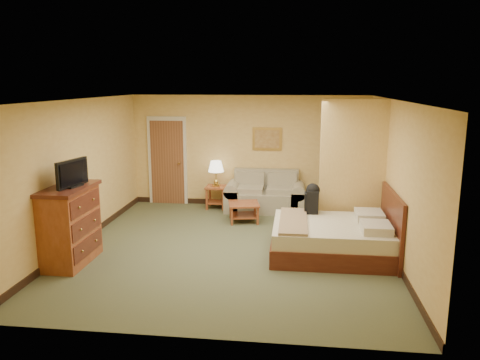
# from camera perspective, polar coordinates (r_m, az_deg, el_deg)

# --- Properties ---
(floor) EXTENTS (6.00, 6.00, 0.00)m
(floor) POSITION_cam_1_polar(r_m,az_deg,el_deg) (8.39, -1.09, -8.30)
(floor) COLOR #4D5335
(floor) RESTS_ON ground
(ceiling) EXTENTS (6.00, 6.00, 0.00)m
(ceiling) POSITION_cam_1_polar(r_m,az_deg,el_deg) (7.88, -1.16, 9.74)
(ceiling) COLOR white
(ceiling) RESTS_ON back_wall
(back_wall) EXTENTS (5.50, 0.02, 2.60)m
(back_wall) POSITION_cam_1_polar(r_m,az_deg,el_deg) (10.97, 1.06, 3.52)
(back_wall) COLOR #DEB35E
(back_wall) RESTS_ON floor
(left_wall) EXTENTS (0.02, 6.00, 2.60)m
(left_wall) POSITION_cam_1_polar(r_m,az_deg,el_deg) (8.84, -19.07, 0.83)
(left_wall) COLOR #DEB35E
(left_wall) RESTS_ON floor
(right_wall) EXTENTS (0.02, 6.00, 2.60)m
(right_wall) POSITION_cam_1_polar(r_m,az_deg,el_deg) (8.13, 18.46, -0.05)
(right_wall) COLOR #DEB35E
(right_wall) RESTS_ON floor
(partition) EXTENTS (1.20, 0.15, 2.60)m
(partition) POSITION_cam_1_polar(r_m,az_deg,el_deg) (8.93, 13.53, 1.26)
(partition) COLOR #DEB35E
(partition) RESTS_ON floor
(door) EXTENTS (0.94, 0.16, 2.10)m
(door) POSITION_cam_1_polar(r_m,az_deg,el_deg) (11.34, -8.82, 2.28)
(door) COLOR beige
(door) RESTS_ON floor
(baseboard) EXTENTS (5.50, 0.02, 0.12)m
(baseboard) POSITION_cam_1_polar(r_m,az_deg,el_deg) (11.21, 1.03, -2.78)
(baseboard) COLOR black
(baseboard) RESTS_ON floor
(loveseat) EXTENTS (1.81, 0.84, 0.92)m
(loveseat) POSITION_cam_1_polar(r_m,az_deg,el_deg) (10.71, 3.10, -2.17)
(loveseat) COLOR gray
(loveseat) RESTS_ON floor
(side_table) EXTENTS (0.47, 0.47, 0.52)m
(side_table) POSITION_cam_1_polar(r_m,az_deg,el_deg) (10.90, -2.91, -1.67)
(side_table) COLOR brown
(side_table) RESTS_ON floor
(table_lamp) EXTENTS (0.36, 0.36, 0.59)m
(table_lamp) POSITION_cam_1_polar(r_m,az_deg,el_deg) (10.78, -2.94, 1.58)
(table_lamp) COLOR #B79843
(table_lamp) RESTS_ON side_table
(coffee_table) EXTENTS (0.73, 0.73, 0.40)m
(coffee_table) POSITION_cam_1_polar(r_m,az_deg,el_deg) (9.86, 0.46, -3.46)
(coffee_table) COLOR brown
(coffee_table) RESTS_ON floor
(wall_picture) EXTENTS (0.68, 0.04, 0.53)m
(wall_picture) POSITION_cam_1_polar(r_m,az_deg,el_deg) (10.87, 3.32, 5.02)
(wall_picture) COLOR #B78E3F
(wall_picture) RESTS_ON back_wall
(dresser) EXTENTS (0.63, 1.19, 1.27)m
(dresser) POSITION_cam_1_polar(r_m,az_deg,el_deg) (8.02, -19.99, -5.16)
(dresser) COLOR brown
(dresser) RESTS_ON floor
(tv) EXTENTS (0.24, 0.71, 0.44)m
(tv) POSITION_cam_1_polar(r_m,az_deg,el_deg) (7.78, -19.77, 0.69)
(tv) COLOR black
(tv) RESTS_ON dresser
(bed) EXTENTS (2.04, 1.74, 1.12)m
(bed) POSITION_cam_1_polar(r_m,az_deg,el_deg) (8.15, 11.66, -6.89)
(bed) COLOR #471A10
(bed) RESTS_ON floor
(backpack) EXTENTS (0.25, 0.31, 0.54)m
(backpack) POSITION_cam_1_polar(r_m,az_deg,el_deg) (8.61, 8.85, -2.09)
(backpack) COLOR black
(backpack) RESTS_ON bed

